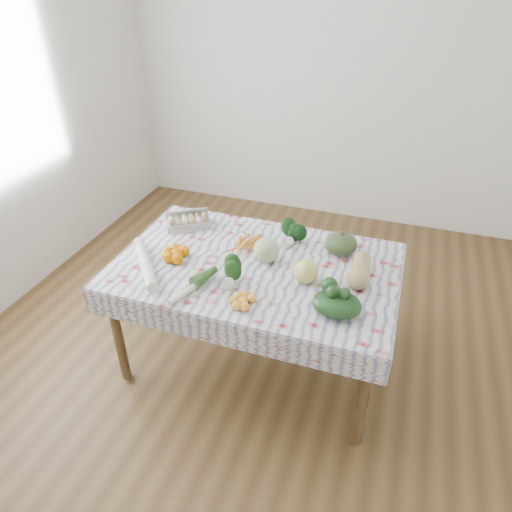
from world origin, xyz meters
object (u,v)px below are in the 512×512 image
Objects in this scene: cabbage at (266,250)px; grapefruit at (306,271)px; kabocha_squash at (341,244)px; butternut_squash at (360,270)px; dining_table at (256,276)px; egg_carton at (188,223)px.

cabbage is 1.10× the size of grapefruit.
butternut_squash is at bearing -58.17° from kabocha_squash.
grapefruit is at bearing -13.07° from dining_table.
egg_carton is 0.95m from grapefruit.
egg_carton is at bearing 159.28° from grapefruit.
grapefruit is at bearing -53.38° from egg_carton.
kabocha_squash is at bearing 29.85° from cabbage.
dining_table is at bearing -129.86° from cabbage.
dining_table is 0.36m from grapefruit.
kabocha_squash is 1.44× the size of grapefruit.
dining_table is 0.18m from cabbage.
butternut_squash reaches higher than egg_carton.
kabocha_squash is 1.30× the size of cabbage.
egg_carton is 1.90× the size of cabbage.
egg_carton is at bearing -178.57° from kabocha_squash.
dining_table is 10.52× the size of cabbage.
cabbage is at bearing 177.33° from butternut_squash.
kabocha_squash reaches higher than dining_table.
dining_table is at bearing 166.93° from grapefruit.
cabbage is 0.30m from grapefruit.
egg_carton is 0.65m from cabbage.
dining_table is 0.64m from egg_carton.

